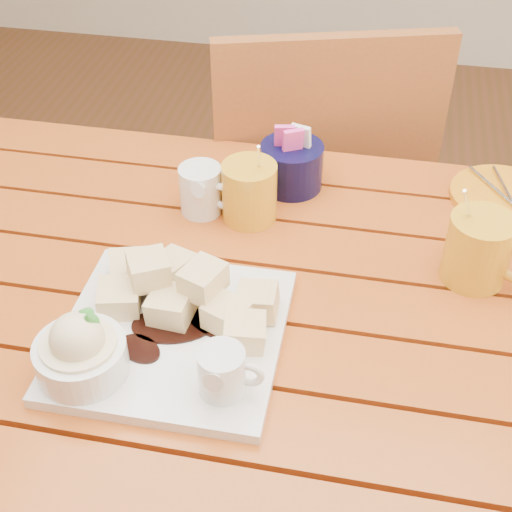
% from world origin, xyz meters
% --- Properties ---
extents(table, '(1.20, 0.79, 0.75)m').
position_xyz_m(table, '(0.00, 0.00, 0.64)').
color(table, '#A53F15').
rests_on(table, ground).
extents(dessert_plate, '(0.29, 0.29, 0.12)m').
position_xyz_m(dessert_plate, '(-0.05, -0.14, 0.78)').
color(dessert_plate, white).
rests_on(dessert_plate, table).
extents(coffee_mug_left, '(0.12, 0.09, 0.15)m').
position_xyz_m(coffee_mug_left, '(0.01, 0.17, 0.80)').
color(coffee_mug_left, gold).
rests_on(coffee_mug_left, table).
extents(coffee_mug_right, '(0.13, 0.09, 0.16)m').
position_xyz_m(coffee_mug_right, '(0.37, 0.09, 0.80)').
color(coffee_mug_right, gold).
rests_on(coffee_mug_right, table).
extents(cream_pitcher, '(0.10, 0.09, 0.08)m').
position_xyz_m(cream_pitcher, '(-0.06, 0.17, 0.79)').
color(cream_pitcher, white).
rests_on(cream_pitcher, table).
extents(sugar_caddy, '(0.11, 0.11, 0.12)m').
position_xyz_m(sugar_caddy, '(0.07, 0.27, 0.79)').
color(sugar_caddy, black).
rests_on(sugar_caddy, table).
extents(orange_saucer, '(0.18, 0.18, 0.02)m').
position_xyz_m(orange_saucer, '(0.42, 0.30, 0.76)').
color(orange_saucer, orange).
rests_on(orange_saucer, table).
extents(chair_far, '(0.55, 0.55, 0.94)m').
position_xyz_m(chair_far, '(0.08, 0.58, 0.53)').
color(chair_far, brown).
rests_on(chair_far, ground).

